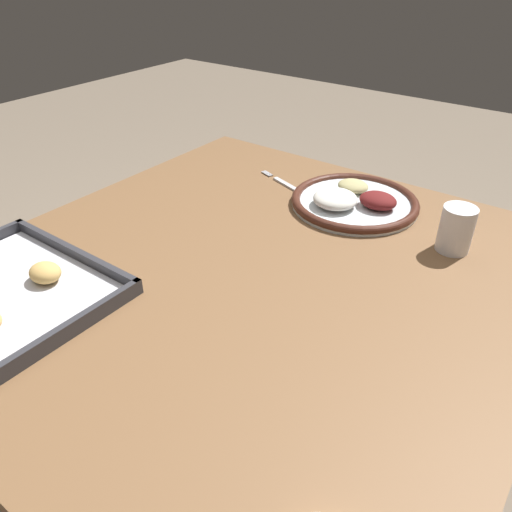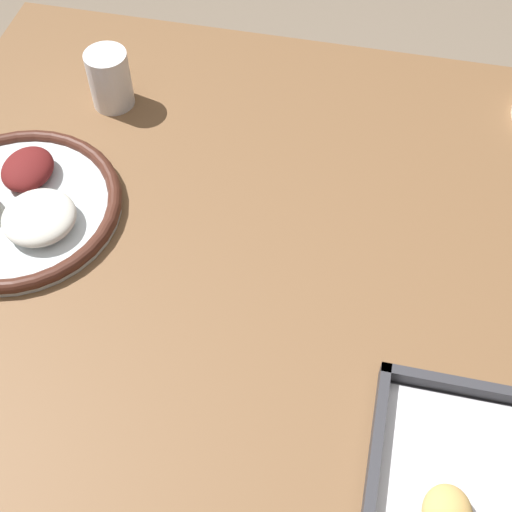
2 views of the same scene
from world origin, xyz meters
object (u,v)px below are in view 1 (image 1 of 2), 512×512
at_px(fork, 288,186).
at_px(drinking_cup, 456,229).
at_px(dinner_plate, 354,201).
at_px(baking_tray, 1,295).

xyz_separation_m(fork, drinking_cup, (-0.42, 0.05, 0.04)).
distance_m(dinner_plate, baking_tray, 0.74).
relative_size(baking_tray, drinking_cup, 3.98).
xyz_separation_m(dinner_plate, baking_tray, (0.32, 0.67, -0.00)).
relative_size(dinner_plate, baking_tray, 0.79).
bearing_deg(baking_tray, drinking_cup, -132.32).
bearing_deg(drinking_cup, dinner_plate, -12.45).
bearing_deg(drinking_cup, baking_tray, 47.68).
distance_m(dinner_plate, drinking_cup, 0.25).
height_order(dinner_plate, fork, dinner_plate).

